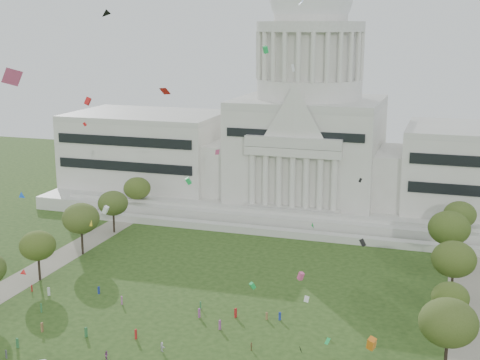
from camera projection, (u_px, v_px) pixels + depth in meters
name	position (u px, v px, depth m)	size (l,w,h in m)	color
capitol	(308.00, 138.00, 206.92)	(160.00, 64.50, 91.30)	beige
path_left	(15.00, 284.00, 148.82)	(8.00, 160.00, 0.04)	gray
path_right	(468.00, 346.00, 120.17)	(8.00, 160.00, 0.04)	gray
row_tree_r_2	(448.00, 323.00, 107.48)	(9.55, 9.55, 13.58)	black
row_tree_l_3	(38.00, 246.00, 149.42)	(8.12, 8.12, 11.55)	black
row_tree_r_3	(450.00, 298.00, 123.80)	(7.01, 7.01, 9.98)	black
row_tree_l_4	(81.00, 218.00, 166.30)	(9.29, 9.29, 13.21)	black
row_tree_r_4	(454.00, 259.00, 137.61)	(9.19, 9.19, 13.06)	black
row_tree_l_5	(113.00, 203.00, 184.09)	(8.33, 8.33, 11.85)	black
row_tree_r_5	(449.00, 228.00, 156.52)	(9.82, 9.82, 13.96)	black
row_tree_l_6	(137.00, 188.00, 201.43)	(8.19, 8.19, 11.64)	black
row_tree_r_6	(460.00, 215.00, 172.74)	(8.42, 8.42, 11.97)	black
person_5	(162.00, 347.00, 118.11)	(1.63, 0.65, 1.76)	silver
person_8	(107.00, 355.00, 115.30)	(0.77, 0.48, 1.59)	#994C8C
person_10	(251.00, 346.00, 118.55)	(0.86, 0.47, 1.46)	olive
distant_crowd	(124.00, 333.00, 123.44)	(63.64, 39.12, 1.95)	#26262B
kite_swarm	(167.00, 202.00, 107.77)	(79.36, 103.16, 60.04)	black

